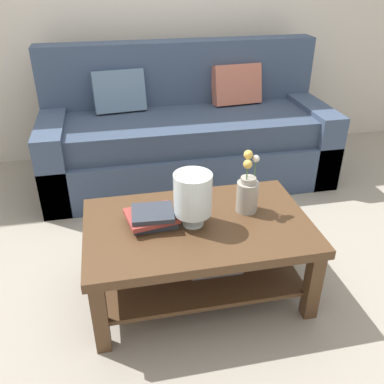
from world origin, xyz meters
TOP-DOWN VIEW (x-y plane):
  - ground_plane at (0.00, 0.00)m, footprint 10.00×10.00m
  - couch at (0.12, 1.00)m, footprint 2.27×0.90m
  - coffee_table at (-0.09, -0.41)m, footprint 1.16×0.73m
  - book_stack_main at (-0.32, -0.37)m, footprint 0.28×0.25m
  - glass_hurricane_vase at (-0.12, -0.41)m, footprint 0.19×0.19m
  - flower_pitcher at (0.19, -0.34)m, footprint 0.12×0.12m

SIDE VIEW (x-z plane):
  - ground_plane at x=0.00m, z-range 0.00..0.00m
  - coffee_table at x=-0.09m, z-range 0.10..0.55m
  - couch at x=0.12m, z-range -0.17..0.89m
  - book_stack_main at x=-0.32m, z-range 0.45..0.53m
  - flower_pitcher at x=0.19m, z-range 0.39..0.73m
  - glass_hurricane_vase at x=-0.12m, z-range 0.48..0.76m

